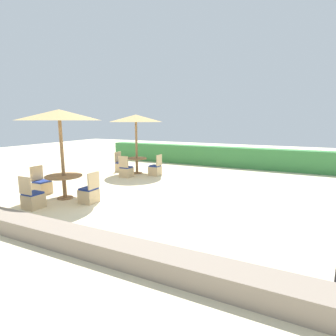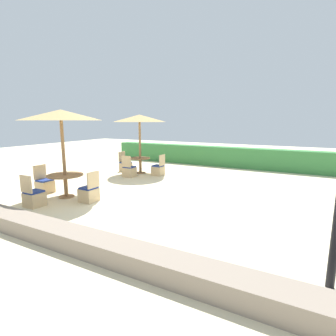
# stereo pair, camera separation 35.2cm
# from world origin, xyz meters

# --- Properties ---
(ground_plane) EXTENTS (40.00, 40.00, 0.00)m
(ground_plane) POSITION_xyz_m (0.00, 0.00, 0.00)
(ground_plane) COLOR beige
(hedge_row) EXTENTS (13.00, 0.70, 1.02)m
(hedge_row) POSITION_xyz_m (0.00, 6.82, 0.51)
(hedge_row) COLOR #387A3D
(hedge_row) RESTS_ON ground_plane
(stone_border) EXTENTS (10.00, 0.56, 0.35)m
(stone_border) POSITION_xyz_m (0.00, -3.41, 0.18)
(stone_border) COLOR gray
(stone_border) RESTS_ON ground_plane
(parasol_back_left) EXTENTS (2.36, 2.36, 2.65)m
(parasol_back_left) POSITION_xyz_m (-2.84, 3.20, 2.47)
(parasol_back_left) COLOR olive
(parasol_back_left) RESTS_ON ground_plane
(round_table_back_left) EXTENTS (0.91, 0.91, 0.71)m
(round_table_back_left) POSITION_xyz_m (-2.84, 3.20, 0.53)
(round_table_back_left) COLOR olive
(round_table_back_left) RESTS_ON ground_plane
(patio_chair_back_left_west) EXTENTS (0.46, 0.46, 0.93)m
(patio_chair_back_left_west) POSITION_xyz_m (-3.73, 3.23, 0.26)
(patio_chair_back_left_west) COLOR tan
(patio_chair_back_left_west) RESTS_ON ground_plane
(patio_chair_back_left_south) EXTENTS (0.46, 0.46, 0.93)m
(patio_chair_back_left_south) POSITION_xyz_m (-2.82, 2.30, 0.26)
(patio_chair_back_left_south) COLOR tan
(patio_chair_back_left_south) RESTS_ON ground_plane
(patio_chair_back_left_east) EXTENTS (0.46, 0.46, 0.93)m
(patio_chair_back_left_east) POSITION_xyz_m (-1.86, 3.16, 0.26)
(patio_chair_back_left_east) COLOR tan
(patio_chair_back_left_east) RESTS_ON ground_plane
(parasol_front_left) EXTENTS (2.43, 2.43, 2.72)m
(parasol_front_left) POSITION_xyz_m (-2.75, -1.11, 2.55)
(parasol_front_left) COLOR olive
(parasol_front_left) RESTS_ON ground_plane
(round_table_front_left) EXTENTS (1.11, 1.11, 0.73)m
(round_table_front_left) POSITION_xyz_m (-2.75, -1.11, 0.58)
(round_table_front_left) COLOR olive
(round_table_front_left) RESTS_ON ground_plane
(patio_chair_front_left_east) EXTENTS (0.46, 0.46, 0.93)m
(patio_chair_front_left_east) POSITION_xyz_m (-1.75, -1.12, 0.26)
(patio_chair_front_left_east) COLOR tan
(patio_chair_front_left_east) RESTS_ON ground_plane
(patio_chair_front_left_south) EXTENTS (0.46, 0.46, 0.93)m
(patio_chair_front_left_south) POSITION_xyz_m (-2.80, -2.19, 0.26)
(patio_chair_front_left_south) COLOR tan
(patio_chair_front_left_south) RESTS_ON ground_plane
(patio_chair_front_left_west) EXTENTS (0.46, 0.46, 0.93)m
(patio_chair_front_left_west) POSITION_xyz_m (-3.81, -1.09, 0.26)
(patio_chair_front_left_west) COLOR tan
(patio_chair_front_left_west) RESTS_ON ground_plane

